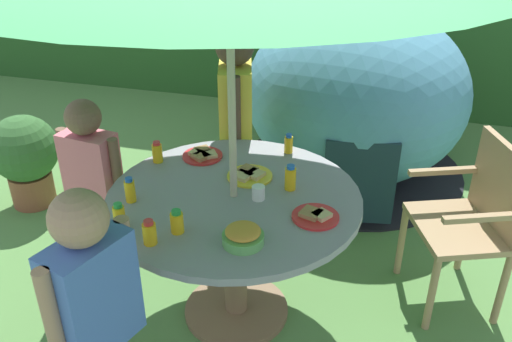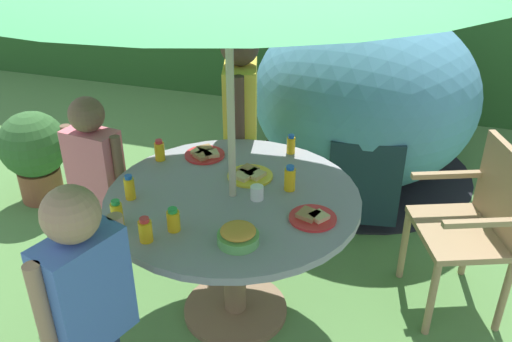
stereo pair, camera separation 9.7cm
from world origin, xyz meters
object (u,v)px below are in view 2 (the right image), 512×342
plate_center_back (250,175)px  dome_tent (364,95)px  juice_bottle_mid_left (145,230)px  juice_bottle_back_edge (117,214)px  plate_far_right (313,217)px  juice_bottle_far_left (290,179)px  cup_near (257,193)px  potted_plant (34,151)px  plate_center_front (205,154)px  juice_bottle_mid_right (160,151)px  juice_bottle_near_left (130,188)px  juice_bottle_front_edge (173,220)px  garden_table (233,222)px  juice_bottle_near_right (291,145)px  child_in_blue_shirt (85,290)px  child_in_yellow_shirt (241,106)px  child_in_pink_shirt (95,167)px  wooden_chair (477,220)px  snack_bowl (238,235)px

plate_center_back → dome_tent: bearing=76.5°
juice_bottle_mid_left → juice_bottle_back_edge: bearing=158.7°
dome_tent → plate_far_right: bearing=-99.1°
juice_bottle_far_left → cup_near: juice_bottle_far_left is taller
potted_plant → cup_near: cup_near is taller
dome_tent → potted_plant: dome_tent is taller
plate_center_front → juice_bottle_mid_right: bearing=-152.3°
juice_bottle_mid_left → juice_bottle_mid_right: juice_bottle_mid_right is taller
juice_bottle_near_left → juice_bottle_front_edge: size_ratio=1.13×
juice_bottle_near_left → juice_bottle_back_edge: (0.06, -0.22, 0.00)m
plate_center_front → garden_table: bearing=-50.4°
juice_bottle_back_edge → juice_bottle_mid_right: bearing=98.7°
dome_tent → juice_bottle_back_edge: 2.35m
juice_bottle_far_left → juice_bottle_mid_right: juice_bottle_far_left is taller
juice_bottle_front_edge → juice_bottle_back_edge: bearing=-171.1°
plate_far_right → cup_near: cup_near is taller
plate_center_back → plate_center_front: (-0.31, 0.15, 0.00)m
potted_plant → juice_bottle_mid_left: bearing=-37.6°
juice_bottle_near_right → plate_center_back: bearing=-112.9°
juice_bottle_mid_left → child_in_blue_shirt: bearing=-97.9°
dome_tent → juice_bottle_near_left: dome_tent is taller
potted_plant → juice_bottle_mid_left: size_ratio=5.86×
child_in_yellow_shirt → plate_center_front: 0.49m
juice_bottle_near_right → plate_center_front: bearing=-158.4°
potted_plant → child_in_pink_shirt: bearing=-33.2°
plate_far_right → juice_bottle_front_edge: size_ratio=1.95×
juice_bottle_back_edge → cup_near: 0.66m
garden_table → cup_near: 0.23m
plate_center_back → juice_bottle_back_edge: bearing=-126.0°
juice_bottle_mid_left → juice_bottle_front_edge: (0.08, 0.11, -0.00)m
juice_bottle_near_left → juice_bottle_mid_left: (0.23, -0.29, -0.01)m
plate_center_back → juice_bottle_mid_right: size_ratio=1.97×
juice_bottle_back_edge → cup_near: juice_bottle_back_edge is taller
garden_table → child_in_yellow_shirt: child_in_yellow_shirt is taller
garden_table → child_in_pink_shirt: (-0.84, 0.11, 0.12)m
child_in_blue_shirt → juice_bottle_far_left: size_ratio=9.23×
dome_tent → juice_bottle_mid_right: dome_tent is taller
garden_table → child_in_blue_shirt: 0.91m
potted_plant → juice_bottle_near_left: size_ratio=5.32×
wooden_chair → juice_bottle_far_left: bearing=-91.9°
child_in_pink_shirt → juice_bottle_mid_left: bearing=-35.5°
juice_bottle_mid_right → plate_center_back: bearing=-4.0°
juice_bottle_far_left → juice_bottle_back_edge: juice_bottle_far_left is taller
juice_bottle_front_edge → snack_bowl: bearing=-1.2°
juice_bottle_mid_right → juice_bottle_front_edge: 0.68m
plate_center_front → plate_center_back: bearing=-25.9°
juice_bottle_front_edge → cup_near: bearing=52.4°
garden_table → juice_bottle_front_edge: (-0.15, -0.35, 0.21)m
juice_bottle_near_left → juice_bottle_back_edge: 0.23m
child_in_blue_shirt → plate_far_right: 1.03m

